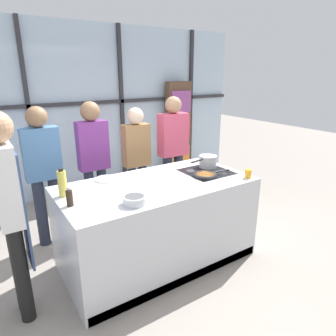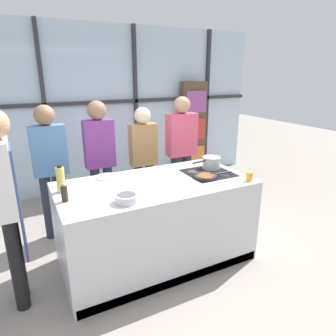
% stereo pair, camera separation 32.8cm
% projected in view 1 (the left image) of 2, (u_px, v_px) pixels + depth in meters
% --- Properties ---
extents(ground_plane, '(18.00, 18.00, 0.00)m').
position_uv_depth(ground_plane, '(158.00, 259.00, 3.42)').
color(ground_plane, gray).
extents(back_window_wall, '(6.40, 0.10, 2.80)m').
position_uv_depth(back_window_wall, '(79.00, 112.00, 4.98)').
color(back_window_wall, silver).
rests_on(back_window_wall, ground_plane).
extents(bookshelf, '(0.52, 0.19, 1.86)m').
position_uv_depth(bookshelf, '(178.00, 130.00, 5.97)').
color(bookshelf, brown).
rests_on(bookshelf, ground_plane).
extents(demo_island, '(2.02, 1.03, 0.93)m').
position_uv_depth(demo_island, '(158.00, 223.00, 3.27)').
color(demo_island, silver).
rests_on(demo_island, ground_plane).
extents(chef, '(0.25, 0.37, 1.78)m').
position_uv_depth(chef, '(9.00, 204.00, 2.34)').
color(chef, black).
rests_on(chef, ground_plane).
extents(spectator_far_left, '(0.40, 0.24, 1.68)m').
position_uv_depth(spectator_far_left, '(43.00, 168.00, 3.47)').
color(spectator_far_left, '#232838').
rests_on(spectator_far_left, ground_plane).
extents(spectator_center_left, '(0.38, 0.24, 1.70)m').
position_uv_depth(spectator_center_left, '(94.00, 158.00, 3.78)').
color(spectator_center_left, '#232838').
rests_on(spectator_center_left, ground_plane).
extents(spectator_center_right, '(0.37, 0.22, 1.59)m').
position_uv_depth(spectator_center_right, '(137.00, 157.00, 4.12)').
color(spectator_center_right, '#232838').
rests_on(spectator_center_right, ground_plane).
extents(spectator_far_right, '(0.44, 0.24, 1.71)m').
position_uv_depth(spectator_far_right, '(173.00, 147.00, 4.42)').
color(spectator_far_right, '#232838').
rests_on(spectator_far_right, ground_plane).
extents(frying_pan, '(0.46, 0.26, 0.04)m').
position_uv_depth(frying_pan, '(206.00, 175.00, 3.32)').
color(frying_pan, '#232326').
rests_on(frying_pan, demo_island).
extents(saucepan, '(0.40, 0.22, 0.14)m').
position_uv_depth(saucepan, '(208.00, 161.00, 3.62)').
color(saucepan, silver).
rests_on(saucepan, demo_island).
extents(white_plate, '(0.25, 0.25, 0.01)m').
position_uv_depth(white_plate, '(106.00, 179.00, 3.22)').
color(white_plate, white).
rests_on(white_plate, demo_island).
extents(mixing_bowl, '(0.21, 0.21, 0.07)m').
position_uv_depth(mixing_bowl, '(134.00, 200.00, 2.62)').
color(mixing_bowl, silver).
rests_on(mixing_bowl, demo_island).
extents(oil_bottle, '(0.08, 0.08, 0.27)m').
position_uv_depth(oil_bottle, '(62.00, 183.00, 2.76)').
color(oil_bottle, '#E0CC4C').
rests_on(oil_bottle, demo_island).
extents(pepper_grinder, '(0.06, 0.06, 0.18)m').
position_uv_depth(pepper_grinder, '(70.00, 197.00, 2.57)').
color(pepper_grinder, '#332319').
rests_on(pepper_grinder, demo_island).
extents(juice_glass_near, '(0.07, 0.07, 0.09)m').
position_uv_depth(juice_glass_near, '(248.00, 174.00, 3.26)').
color(juice_glass_near, orange).
rests_on(juice_glass_near, demo_island).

